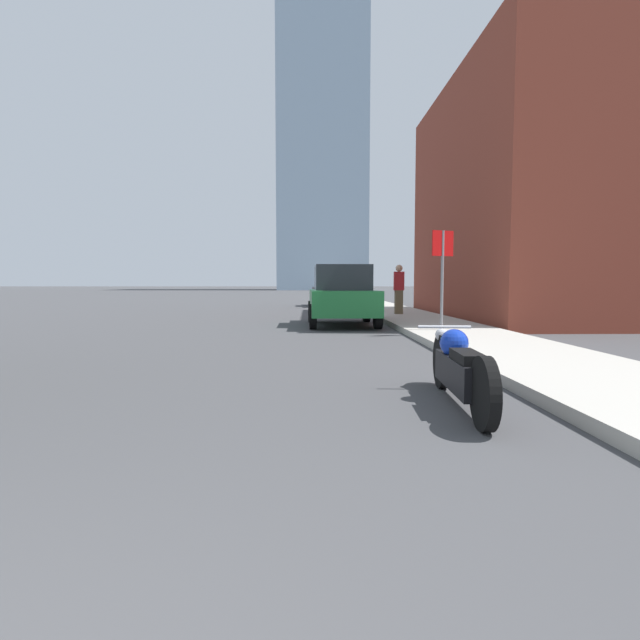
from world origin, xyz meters
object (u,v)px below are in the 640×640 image
object	(u,v)px
stop_sign	(442,263)
pedestrian	(399,288)
motorcycle	(459,368)
parked_car_green	(342,296)
parked_car_black	(329,290)

from	to	relation	value
stop_sign	pedestrian	bearing A→B (deg)	89.12
motorcycle	parked_car_green	distance (m)	9.87
motorcycle	parked_car_black	world-z (taller)	parked_car_black
stop_sign	parked_car_black	bearing A→B (deg)	97.53
pedestrian	motorcycle	bearing A→B (deg)	-97.54
parked_car_black	pedestrian	xyz separation A→B (m)	(2.19, -9.57, 0.20)
parked_car_black	pedestrian	size ratio (longest dim) A/B	2.26
parked_car_green	motorcycle	bearing A→B (deg)	-87.50
parked_car_green	stop_sign	xyz separation A→B (m)	(2.19, -3.07, 0.86)
parked_car_green	stop_sign	world-z (taller)	stop_sign
motorcycle	pedestrian	bearing A→B (deg)	85.98
parked_car_black	stop_sign	world-z (taller)	stop_sign
parked_car_black	parked_car_green	bearing A→B (deg)	-92.43
parked_car_green	pedestrian	bearing A→B (deg)	53.46
parked_car_green	parked_car_black	bearing A→B (deg)	88.80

